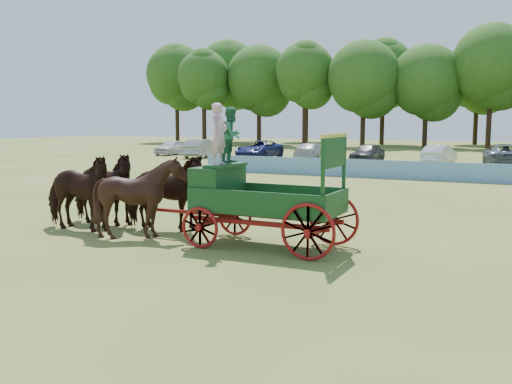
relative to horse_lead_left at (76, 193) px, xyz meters
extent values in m
plane|color=olive|center=(6.75, 1.60, -1.16)|extent=(160.00, 160.00, 0.00)
imported|color=black|center=(0.00, 0.00, 0.00)|extent=(2.78, 1.31, 2.33)
imported|color=black|center=(0.00, 1.10, 0.00)|extent=(2.76, 1.27, 2.33)
imported|color=black|center=(2.40, 0.00, 0.00)|extent=(2.48, 2.31, 2.33)
imported|color=black|center=(2.40, 1.10, 0.00)|extent=(2.93, 1.71, 2.33)
cube|color=maroon|center=(4.60, 0.55, -0.56)|extent=(0.12, 2.00, 0.12)
cube|color=maroon|center=(7.60, 0.55, -0.56)|extent=(0.12, 2.00, 0.12)
cube|color=maroon|center=(6.10, 0.00, -0.44)|extent=(3.80, 0.10, 0.12)
cube|color=maroon|center=(6.10, 1.10, -0.44)|extent=(3.80, 0.10, 0.12)
cube|color=maroon|center=(3.70, 0.55, -0.41)|extent=(2.80, 0.09, 0.09)
cube|color=#16441E|center=(6.10, 0.55, -0.16)|extent=(3.80, 1.80, 0.10)
cube|color=#16441E|center=(6.10, -0.33, 0.14)|extent=(3.80, 0.06, 0.55)
cube|color=#16441E|center=(6.10, 1.43, 0.14)|extent=(3.80, 0.06, 0.55)
cube|color=#16441E|center=(7.98, 0.55, 0.14)|extent=(0.06, 1.80, 0.55)
cube|color=#16441E|center=(4.60, 0.55, 0.39)|extent=(0.85, 1.70, 1.05)
cube|color=#16441E|center=(4.85, 0.55, 0.96)|extent=(0.55, 1.50, 0.08)
cube|color=#16441E|center=(4.22, 0.55, 0.19)|extent=(0.10, 1.60, 0.65)
cube|color=#16441E|center=(4.40, 0.55, -0.11)|extent=(0.55, 1.60, 0.06)
cube|color=#16441E|center=(7.90, -0.25, 0.79)|extent=(0.08, 0.08, 1.80)
cube|color=#16441E|center=(7.90, 1.35, 0.79)|extent=(0.08, 0.08, 1.80)
cube|color=#16441E|center=(7.90, 0.55, 1.39)|extent=(0.07, 1.75, 0.75)
cube|color=yellow|center=(7.90, 0.55, 1.79)|extent=(0.08, 1.80, 0.09)
cube|color=yellow|center=(7.86, 0.55, 1.39)|extent=(0.02, 1.30, 0.12)
torus|color=maroon|center=(4.60, -0.40, -0.61)|extent=(1.09, 0.09, 1.09)
torus|color=maroon|center=(4.60, 1.50, -0.61)|extent=(1.09, 0.09, 1.09)
torus|color=maroon|center=(7.60, -0.40, -0.46)|extent=(1.39, 0.09, 1.39)
torus|color=maroon|center=(7.60, 1.50, -0.46)|extent=(1.39, 0.09, 1.39)
imported|color=#D09FAE|center=(4.85, 0.20, 1.80)|extent=(0.39, 0.59, 1.61)
imported|color=#276A44|center=(4.85, 0.90, 1.76)|extent=(0.58, 0.74, 1.52)
cube|color=#1F65AC|center=(5.75, 19.60, -0.64)|extent=(26.00, 0.08, 1.05)
imported|color=silver|center=(-19.25, 32.68, -0.44)|extent=(1.90, 4.31, 1.44)
imported|color=gray|center=(-14.59, 30.61, -0.35)|extent=(2.40, 5.16, 1.64)
imported|color=navy|center=(-9.58, 32.10, -0.38)|extent=(2.60, 5.63, 1.56)
imported|color=silver|center=(-4.53, 31.67, -0.45)|extent=(2.28, 5.02, 1.42)
imported|color=#333338|center=(0.42, 30.87, -0.40)|extent=(2.04, 4.59, 1.53)
imported|color=silver|center=(5.66, 32.02, -0.44)|extent=(2.13, 4.58, 1.45)
imported|color=slate|center=(10.21, 31.86, -0.35)|extent=(3.50, 6.21, 1.64)
cylinder|color=#382314|center=(-37.25, 60.24, 1.61)|extent=(0.60, 0.60, 5.55)
sphere|color=#275316|center=(-37.25, 60.24, 9.05)|extent=(9.06, 9.06, 9.06)
cylinder|color=#382314|center=(-29.33, 55.13, 1.36)|extent=(0.60, 0.60, 5.05)
sphere|color=#275316|center=(-29.33, 55.13, 8.15)|extent=(7.08, 7.08, 7.08)
cylinder|color=#382314|center=(-22.66, 58.77, 1.29)|extent=(0.60, 0.60, 4.92)
sphere|color=#275316|center=(-22.66, 58.77, 7.89)|extent=(9.05, 9.05, 9.05)
cylinder|color=#382314|center=(-14.90, 56.30, 1.41)|extent=(0.60, 0.60, 5.15)
sphere|color=#275316|center=(-14.90, 56.30, 8.33)|extent=(7.50, 7.50, 7.50)
cylinder|color=#382314|center=(-7.34, 56.77, 1.18)|extent=(0.60, 0.60, 4.68)
sphere|color=#275316|center=(-7.34, 56.77, 7.46)|extent=(8.93, 8.93, 8.93)
cylinder|color=#382314|center=(-0.20, 59.00, 1.03)|extent=(0.60, 0.60, 4.39)
sphere|color=#275316|center=(-0.20, 59.00, 6.92)|extent=(8.72, 8.72, 8.72)
cylinder|color=#382314|center=(6.99, 59.41, 1.52)|extent=(0.60, 0.60, 5.37)
sphere|color=#275316|center=(6.99, 59.41, 8.72)|extent=(9.09, 9.09, 9.09)
cylinder|color=#382314|center=(-31.25, 65.53, 1.76)|extent=(0.60, 0.60, 5.84)
sphere|color=#275316|center=(-31.25, 65.53, 9.60)|extent=(9.68, 9.68, 9.68)
cylinder|color=#382314|center=(-20.04, 70.08, 1.70)|extent=(0.60, 0.60, 5.74)
sphere|color=#275316|center=(-20.04, 70.08, 9.40)|extent=(8.27, 8.27, 8.27)
cylinder|color=#382314|center=(-7.01, 65.12, 1.58)|extent=(0.60, 0.60, 5.49)
sphere|color=#275316|center=(-7.01, 65.12, 8.96)|extent=(8.18, 8.18, 8.18)
cylinder|color=#382314|center=(4.50, 70.36, 1.40)|extent=(0.60, 0.60, 5.14)
sphere|color=#275316|center=(4.50, 70.36, 8.30)|extent=(9.17, 9.17, 9.17)
camera|label=1|loc=(12.38, -12.80, 2.16)|focal=40.00mm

